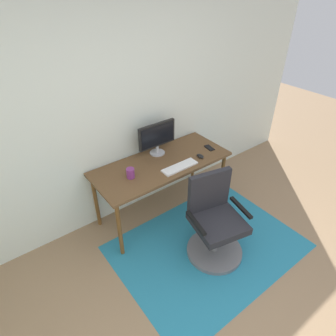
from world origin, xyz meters
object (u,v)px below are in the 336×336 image
object	(u,v)px
cell_phone	(209,148)
monitor	(157,136)
keyboard	(180,167)
computer_mouse	(200,156)
office_chair	(214,226)
desk	(162,167)
coffee_cup	(130,173)

from	to	relation	value
cell_phone	monitor	bearing A→B (deg)	162.54
monitor	keyboard	distance (m)	0.45
computer_mouse	office_chair	bearing A→B (deg)	-118.63
computer_mouse	keyboard	bearing A→B (deg)	-176.12
monitor	keyboard	xyz separation A→B (m)	(0.02, -0.40, -0.22)
desk	keyboard	distance (m)	0.24
monitor	cell_phone	distance (m)	0.68
coffee_cup	cell_phone	xyz separation A→B (m)	(1.08, -0.06, -0.05)
keyboard	computer_mouse	size ratio (longest dim) A/B	4.13
monitor	coffee_cup	distance (m)	0.58
keyboard	office_chair	bearing A→B (deg)	-92.28
desk	cell_phone	xyz separation A→B (m)	(0.65, -0.09, 0.07)
monitor	keyboard	size ratio (longest dim) A/B	1.12
cell_phone	keyboard	bearing A→B (deg)	-159.78
computer_mouse	office_chair	size ratio (longest dim) A/B	0.11
keyboard	cell_phone	xyz separation A→B (m)	(0.56, 0.11, -0.00)
desk	office_chair	distance (m)	0.88
desk	computer_mouse	distance (m)	0.47
cell_phone	desk	bearing A→B (deg)	-179.16
keyboard	computer_mouse	bearing A→B (deg)	3.88
coffee_cup	cell_phone	bearing A→B (deg)	-3.03
monitor	desk	bearing A→B (deg)	-111.42
desk	office_chair	size ratio (longest dim) A/B	1.72
keyboard	coffee_cup	xyz separation A→B (m)	(-0.53, 0.17, 0.05)
monitor	coffee_cup	xyz separation A→B (m)	(-0.51, -0.23, -0.17)
coffee_cup	keyboard	bearing A→B (deg)	-17.63
coffee_cup	computer_mouse	bearing A→B (deg)	-9.70
monitor	coffee_cup	bearing A→B (deg)	-155.55
office_chair	coffee_cup	bearing A→B (deg)	135.33
coffee_cup	office_chair	xyz separation A→B (m)	(0.50, -0.79, -0.44)
monitor	cell_phone	xyz separation A→B (m)	(0.58, -0.29, -0.22)
keyboard	cell_phone	world-z (taller)	keyboard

